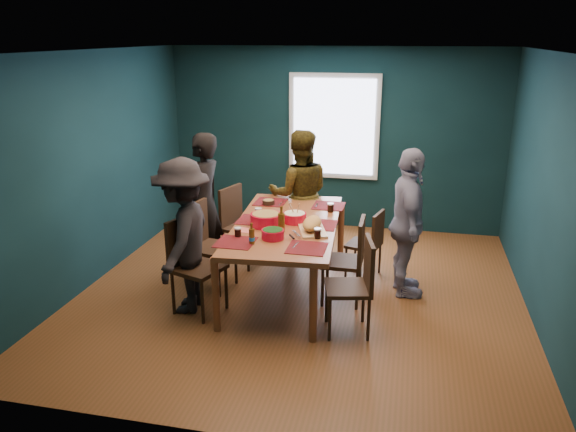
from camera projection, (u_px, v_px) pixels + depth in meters
name	position (u px, v px, depth m)	size (l,w,h in m)	color
room	(306.00, 173.00, 6.34)	(5.01, 5.01, 2.71)	brown
dining_table	(287.00, 229.00, 6.31)	(1.28, 2.32, 0.85)	brown
chair_left_far	(238.00, 219.00, 7.23)	(0.58, 0.58, 1.01)	#321E10
chair_left_mid	(205.00, 239.00, 6.52)	(0.54, 0.54, 1.02)	#321E10
chair_left_near	(191.00, 258.00, 5.96)	(0.59, 0.59, 1.04)	#321E10
chair_right_far	(370.00, 239.00, 6.81)	(0.46, 0.46, 0.84)	#321E10
chair_right_mid	(351.00, 254.00, 6.14)	(0.44, 0.44, 0.97)	#321E10
chair_right_near	(358.00, 279.00, 5.51)	(0.53, 0.53, 0.98)	#321E10
person_far_left	(203.00, 204.00, 6.89)	(0.64, 0.42, 1.76)	black
person_back	(300.00, 194.00, 7.38)	(0.83, 0.65, 1.71)	black
person_right	(408.00, 224.00, 6.25)	(1.00, 0.42, 1.70)	white
person_near_left	(183.00, 236.00, 5.90)	(1.08, 0.62, 1.67)	black
bowl_salad	(266.00, 219.00, 6.17)	(0.34, 0.34, 0.14)	red
bowl_dumpling	(295.00, 217.00, 6.28)	(0.27, 0.27, 0.25)	red
bowl_herbs	(273.00, 234.00, 5.78)	(0.24, 0.24, 0.10)	red
cutting_board	(312.00, 225.00, 6.02)	(0.41, 0.67, 0.14)	tan
small_bowl	(269.00, 202.00, 6.93)	(0.15, 0.15, 0.06)	black
beer_bottle_a	(252.00, 236.00, 5.63)	(0.06, 0.06, 0.22)	#4E310D
beer_bottle_b	(281.00, 222.00, 5.96)	(0.07, 0.07, 0.29)	#4E310D
cola_glass_a	(238.00, 232.00, 5.83)	(0.07, 0.07, 0.10)	black
cola_glass_b	(318.00, 233.00, 5.79)	(0.08, 0.08, 0.11)	black
cola_glass_c	(331.00, 207.00, 6.65)	(0.08, 0.08, 0.11)	black
cola_glass_d	(258.00, 212.00, 6.44)	(0.08, 0.08, 0.11)	black
napkin_a	(321.00, 224.00, 6.23)	(0.14, 0.14, 0.00)	#DA625B
napkin_b	(244.00, 230.00, 6.04)	(0.16, 0.16, 0.00)	#DA625B
napkin_c	(302.00, 249.00, 5.52)	(0.16, 0.16, 0.00)	#DA625B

